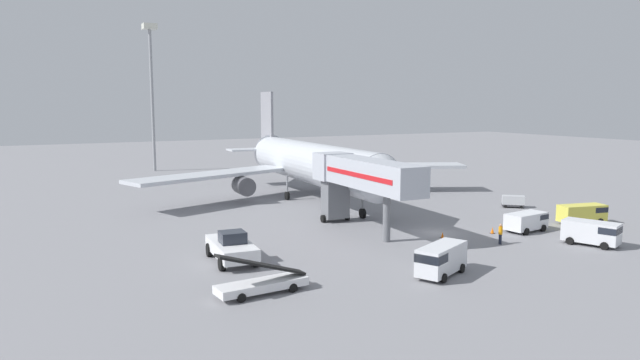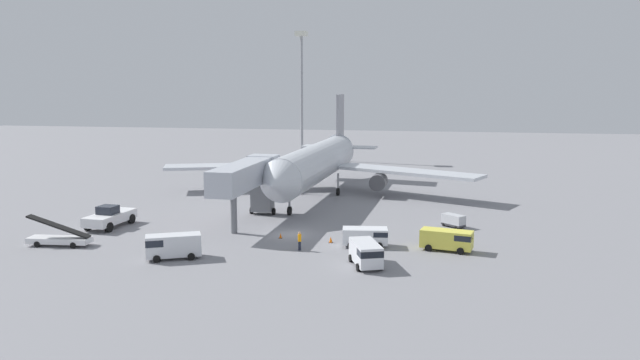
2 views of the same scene
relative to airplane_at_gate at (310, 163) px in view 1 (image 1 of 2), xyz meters
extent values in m
plane|color=gray|center=(1.79, -23.64, -4.76)|extent=(300.00, 300.00, 0.00)
cylinder|color=silver|center=(-0.07, -1.40, 0.05)|extent=(6.75, 32.91, 5.22)
cone|color=silver|center=(-0.93, -19.67, 0.05)|extent=(5.29, 4.11, 5.11)
cone|color=silver|center=(0.85, 17.94, 0.44)|extent=(5.24, 6.25, 4.96)
cube|color=gray|center=(0.78, 16.44, 5.26)|extent=(0.58, 4.75, 8.35)
cube|color=silver|center=(3.88, 15.86, 0.70)|extent=(6.42, 3.73, 0.24)
cube|color=silver|center=(-2.37, 16.16, 0.70)|extent=(6.42, 3.73, 0.24)
cube|color=silver|center=(12.66, 1.27, -1.13)|extent=(22.01, 13.51, 0.44)
cube|color=silver|center=(-12.49, 2.46, -1.13)|extent=(22.37, 11.75, 0.44)
cylinder|color=#4C4C51|center=(8.86, 0.16, -2.56)|extent=(2.44, 3.10, 2.30)
cylinder|color=#4C4C51|center=(-8.80, 0.99, -2.56)|extent=(2.44, 3.10, 2.30)
cylinder|color=gray|center=(-0.67, -14.14, -2.86)|extent=(0.28, 0.28, 2.69)
cylinder|color=black|center=(-0.67, -14.14, -4.21)|extent=(0.40, 1.12, 1.10)
cylinder|color=gray|center=(3.02, 0.42, -2.86)|extent=(0.28, 0.28, 2.69)
cylinder|color=black|center=(3.02, 0.42, -4.21)|extent=(0.40, 1.12, 1.10)
cylinder|color=gray|center=(-2.97, 0.70, -2.86)|extent=(0.28, 0.28, 2.69)
cylinder|color=black|center=(-2.97, 0.70, -4.21)|extent=(0.40, 1.12, 1.10)
cube|color=#B2B7C1|center=(-4.28, -21.34, 1.10)|extent=(3.41, 14.50, 2.70)
cube|color=red|center=(-5.80, -21.30, 1.10)|extent=(0.38, 12.11, 0.44)
cube|color=#B2B7C1|center=(-4.06, -13.53, 1.10)|extent=(3.53, 2.90, 2.84)
cube|color=#232833|center=(-4.03, -12.23, 1.35)|extent=(3.31, 0.33, 0.90)
cube|color=slate|center=(-4.08, -14.13, -2.31)|extent=(2.60, 1.87, 4.10)
cylinder|color=black|center=(-5.50, -14.09, -4.36)|extent=(0.32, 0.81, 0.80)
cylinder|color=black|center=(-2.66, -14.17, -4.36)|extent=(0.32, 0.81, 0.80)
cylinder|color=slate|center=(-4.36, -24.22, -2.51)|extent=(0.70, 0.70, 4.50)
cube|color=white|center=(-18.97, -24.06, -3.68)|extent=(3.30, 6.95, 1.05)
cube|color=#232833|center=(-19.00, -24.40, -2.71)|extent=(2.08, 1.95, 0.90)
cylinder|color=black|center=(-17.83, -26.36, -4.21)|extent=(0.49, 1.13, 1.10)
cylinder|color=black|center=(-20.46, -26.14, -4.21)|extent=(0.49, 1.13, 1.10)
cylinder|color=black|center=(-17.48, -21.98, -4.21)|extent=(0.49, 1.13, 1.10)
cylinder|color=black|center=(-20.11, -21.77, -4.21)|extent=(0.49, 1.13, 1.10)
cube|color=white|center=(-19.76, -32.43, -4.18)|extent=(6.33, 2.28, 0.55)
cube|color=black|center=(-19.76, -32.43, -2.80)|extent=(6.31, 1.49, 2.17)
cylinder|color=black|center=(-21.55, -33.43, -4.46)|extent=(0.62, 0.27, 0.60)
cylinder|color=black|center=(-21.69, -31.74, -4.46)|extent=(0.62, 0.27, 0.60)
cylinder|color=black|center=(-17.84, -33.13, -4.46)|extent=(0.62, 0.27, 0.60)
cylinder|color=black|center=(-17.97, -31.43, -4.46)|extent=(0.62, 0.27, 0.60)
cube|color=white|center=(10.12, -27.03, -3.70)|extent=(4.64, 2.62, 1.54)
cube|color=#1E232D|center=(11.60, -26.83, -3.36)|extent=(1.68, 2.24, 0.49)
cylinder|color=black|center=(11.34, -25.88, -4.42)|extent=(0.72, 0.46, 0.68)
cylinder|color=black|center=(11.60, -27.81, -4.42)|extent=(0.72, 0.46, 0.68)
cylinder|color=black|center=(8.63, -26.25, -4.42)|extent=(0.72, 0.46, 0.68)
cylinder|color=black|center=(8.90, -28.18, -4.42)|extent=(0.72, 0.46, 0.68)
cube|color=#E5DB4C|center=(18.01, -27.16, -3.61)|extent=(5.17, 2.84, 1.72)
cube|color=#1E232D|center=(19.64, -27.50, -3.23)|extent=(1.92, 2.18, 0.55)
cylinder|color=black|center=(19.68, -26.59, -4.42)|extent=(0.73, 0.47, 0.68)
cylinder|color=black|center=(19.31, -28.35, -4.42)|extent=(0.73, 0.47, 0.68)
cylinder|color=black|center=(16.71, -25.97, -4.42)|extent=(0.73, 0.47, 0.68)
cylinder|color=black|center=(16.34, -27.73, -4.42)|extent=(0.73, 0.47, 0.68)
cube|color=silver|center=(10.94, -33.64, -3.55)|extent=(3.52, 5.01, 1.83)
cube|color=#1E232D|center=(11.50, -35.10, -3.15)|extent=(2.43, 2.10, 0.59)
cylinder|color=black|center=(12.35, -34.63, -4.42)|extent=(0.58, 0.76, 0.68)
cylinder|color=black|center=(10.55, -35.32, -4.42)|extent=(0.58, 0.76, 0.68)
cylinder|color=black|center=(11.33, -31.97, -4.42)|extent=(0.58, 0.76, 0.68)
cylinder|color=black|center=(9.53, -32.66, -4.42)|extent=(0.58, 0.76, 0.68)
cube|color=silver|center=(-6.65, -34.69, -3.48)|extent=(5.26, 3.78, 1.97)
cube|color=#1E232D|center=(-8.17, -35.41, -3.05)|extent=(2.23, 2.37, 0.63)
cylinder|color=black|center=(-7.66, -36.15, -4.42)|extent=(0.76, 0.59, 0.68)
cylinder|color=black|center=(-8.42, -34.54, -4.42)|extent=(0.76, 0.59, 0.68)
cylinder|color=black|center=(-4.89, -34.84, -4.42)|extent=(0.76, 0.59, 0.68)
cylinder|color=black|center=(-5.65, -33.23, -4.42)|extent=(0.76, 0.59, 0.68)
cube|color=#38383D|center=(18.91, -16.88, -4.47)|extent=(2.74, 2.61, 0.22)
cube|color=silver|center=(18.91, -16.88, -3.84)|extent=(2.74, 2.61, 1.03)
cylinder|color=black|center=(17.86, -16.73, -4.58)|extent=(0.35, 0.33, 0.36)
cylinder|color=black|center=(18.61, -15.87, -4.58)|extent=(0.35, 0.33, 0.36)
cylinder|color=black|center=(19.21, -17.90, -4.58)|extent=(0.35, 0.33, 0.36)
cylinder|color=black|center=(19.96, -17.04, -4.58)|extent=(0.35, 0.33, 0.36)
cylinder|color=#1E2333|center=(4.09, -29.71, -4.31)|extent=(0.37, 0.37, 0.89)
cylinder|color=orange|center=(4.09, -29.71, -3.51)|extent=(0.50, 0.50, 0.71)
sphere|color=tan|center=(4.09, -29.71, -3.02)|extent=(0.24, 0.24, 0.24)
cube|color=black|center=(6.54, -26.23, -4.74)|extent=(0.40, 0.40, 0.03)
cone|color=orange|center=(6.54, -26.23, -4.44)|extent=(0.34, 0.34, 0.59)
cube|color=black|center=(1.10, -25.44, -4.74)|extent=(0.35, 0.35, 0.03)
cone|color=orange|center=(1.10, -25.44, -4.47)|extent=(0.30, 0.30, 0.52)
cylinder|color=#93969B|center=(-11.41, 41.81, 8.08)|extent=(0.56, 0.56, 25.68)
cube|color=silver|center=(-11.41, 41.81, 21.42)|extent=(2.40, 2.40, 1.00)
camera|label=1|loc=(-33.29, -66.68, 7.69)|focal=32.32mm
camera|label=2|loc=(16.85, -86.36, 11.16)|focal=34.76mm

